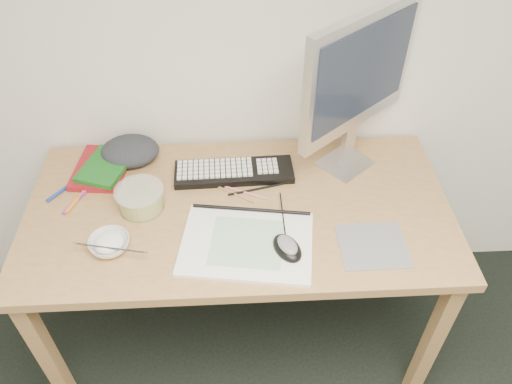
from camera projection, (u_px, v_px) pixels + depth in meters
desk at (239, 224)px, 1.70m from camera, size 1.40×0.70×0.75m
mousepad at (373, 246)px, 1.52m from camera, size 0.21×0.19×0.00m
sketchpad at (247, 243)px, 1.52m from camera, size 0.44×0.34×0.01m
keyboard at (234, 172)px, 1.75m from camera, size 0.42×0.14×0.02m
monitor at (359, 77)px, 1.56m from camera, size 0.40×0.34×0.57m
mouse at (287, 245)px, 1.48m from camera, size 0.12×0.14×0.04m
rice_bowl at (110, 244)px, 1.50m from camera, size 0.13×0.13×0.04m
chopsticks at (110, 248)px, 1.46m from camera, size 0.22×0.06×0.02m
fruit_tub at (140, 199)px, 1.62m from camera, size 0.20×0.20×0.08m
book_red at (102, 168)px, 1.77m from camera, size 0.20×0.25×0.02m
book_green at (106, 166)px, 1.74m from camera, size 0.20×0.23×0.02m
cloth_lump at (130, 151)px, 1.80m from camera, size 0.18×0.15×0.07m
pencil_pink at (243, 192)px, 1.69m from camera, size 0.16×0.08×0.01m
pencil_tan at (231, 193)px, 1.69m from camera, size 0.15×0.11×0.01m
pencil_black at (257, 189)px, 1.70m from camera, size 0.20×0.05×0.01m
marker_blue at (63, 190)px, 1.70m from camera, size 0.09×0.11×0.01m
marker_orange at (77, 199)px, 1.66m from camera, size 0.06×0.13×0.01m
marker_purple at (75, 201)px, 1.66m from camera, size 0.07×0.12×0.01m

